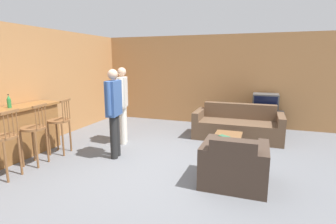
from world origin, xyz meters
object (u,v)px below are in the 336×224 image
object	(u,v)px
tv	(265,103)
person_by_window	(123,101)
armchair_near	(234,166)
bottle	(9,102)
person_by_counter	(114,109)
couch_far	(238,126)
book_on_table	(224,136)
coffee_table	(227,139)
bar_chair_near	(4,142)
bar_chair_far	(60,124)
bar_chair_mid	(34,132)
tv_unit	(264,121)

from	to	relation	value
tv	person_by_window	size ratio (longest dim) A/B	0.37
armchair_near	bottle	distance (m)	4.23
bottle	person_by_counter	xyz separation A→B (m)	(1.83, 0.70, -0.14)
couch_far	book_on_table	bearing A→B (deg)	-96.89
tv	coffee_table	bearing A→B (deg)	-108.50
bar_chair_near	bar_chair_far	world-z (taller)	same
bar_chair_near	book_on_table	distance (m)	3.87
book_on_table	couch_far	bearing A→B (deg)	83.11
bar_chair_mid	coffee_table	distance (m)	3.65
bar_chair_mid	couch_far	world-z (taller)	bar_chair_mid
coffee_table	person_by_window	world-z (taller)	person_by_window
bar_chair_far	couch_far	world-z (taller)	bar_chair_far
armchair_near	person_by_window	xyz separation A→B (m)	(-2.60, 1.26, 0.68)
bar_chair_mid	book_on_table	bearing A→B (deg)	27.67
tv	person_by_window	distance (m)	3.76
couch_far	coffee_table	world-z (taller)	couch_far
coffee_table	bottle	bearing A→B (deg)	-157.42
bar_chair_far	book_on_table	xyz separation A→B (m)	(3.15, 1.02, -0.22)
coffee_table	tv_unit	world-z (taller)	tv_unit
coffee_table	tv	bearing A→B (deg)	71.50
couch_far	person_by_window	bearing A→B (deg)	-152.34
tv_unit	book_on_table	bearing A→B (deg)	-109.14
armchair_near	person_by_counter	size ratio (longest dim) A/B	0.56
bar_chair_mid	book_on_table	xyz separation A→B (m)	(3.15, 1.65, -0.22)
bar_chair_mid	person_by_counter	xyz separation A→B (m)	(1.16, 0.81, 0.36)
couch_far	bottle	xyz separation A→B (m)	(-3.97, -2.83, 0.82)
armchair_near	tv_unit	size ratio (longest dim) A/B	1.00
bar_chair_near	couch_far	xyz separation A→B (m)	(3.31, 3.53, -0.31)
tv	book_on_table	distance (m)	2.37
bar_chair_near	bar_chair_mid	bearing A→B (deg)	90.00
bar_chair_far	armchair_near	bearing A→B (deg)	-3.74
coffee_table	bar_chair_far	bearing A→B (deg)	-161.19
tv	person_by_window	bearing A→B (deg)	-144.21
tv_unit	tv	xyz separation A→B (m)	(0.00, -0.00, 0.50)
bar_chair_far	book_on_table	distance (m)	3.32
bar_chair_mid	coffee_table	bearing A→B (deg)	28.28
tv	bottle	xyz separation A→B (m)	(-4.59, -3.75, 0.34)
bottle	person_by_window	world-z (taller)	person_by_window
couch_far	book_on_table	xyz separation A→B (m)	(-0.16, -1.29, 0.09)
bar_chair_near	book_on_table	world-z (taller)	bar_chair_near
bottle	book_on_table	world-z (taller)	bottle
bottle	person_by_counter	size ratio (longest dim) A/B	0.15
tv	person_by_counter	world-z (taller)	person_by_counter
bottle	person_by_counter	bearing A→B (deg)	20.93
tv_unit	book_on_table	distance (m)	2.34
bar_chair_mid	tv_unit	world-z (taller)	bar_chair_mid
bar_chair_mid	bar_chair_far	size ratio (longest dim) A/B	1.00
couch_far	book_on_table	size ratio (longest dim) A/B	8.49
bar_chair_far	bottle	size ratio (longest dim) A/B	4.34
person_by_window	armchair_near	bearing A→B (deg)	-25.91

